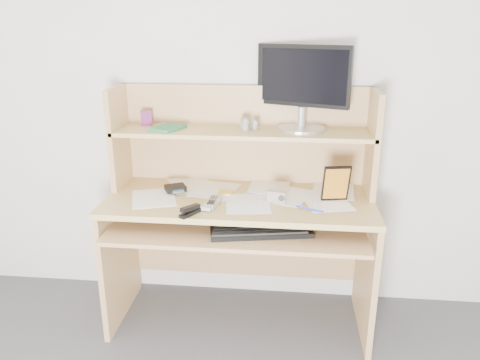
# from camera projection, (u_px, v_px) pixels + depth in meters

# --- Properties ---
(back_wall) EXTENTS (3.60, 0.04, 2.50)m
(back_wall) POSITION_uv_depth(u_px,v_px,m) (246.00, 94.00, 2.60)
(back_wall) COLOR silver
(back_wall) RESTS_ON floor
(desk) EXTENTS (1.40, 0.70, 1.30)m
(desk) POSITION_uv_depth(u_px,v_px,m) (241.00, 202.00, 2.56)
(desk) COLOR tan
(desk) RESTS_ON floor
(paper_clutter) EXTENTS (1.32, 0.54, 0.01)m
(paper_clutter) POSITION_uv_depth(u_px,v_px,m) (240.00, 197.00, 2.46)
(paper_clutter) COLOR white
(paper_clutter) RESTS_ON desk
(keyboard) EXTENTS (0.52, 0.27, 0.03)m
(keyboard) POSITION_uv_depth(u_px,v_px,m) (261.00, 230.00, 2.28)
(keyboard) COLOR black
(keyboard) RESTS_ON desk
(tv_remote) EXTENTS (0.09, 0.19, 0.02)m
(tv_remote) POSITION_uv_depth(u_px,v_px,m) (212.00, 203.00, 2.35)
(tv_remote) COLOR #9E9E99
(tv_remote) RESTS_ON paper_clutter
(flip_phone) EXTENTS (0.06, 0.10, 0.03)m
(flip_phone) POSITION_uv_depth(u_px,v_px,m) (211.00, 203.00, 2.34)
(flip_phone) COLOR #BCBCBF
(flip_phone) RESTS_ON paper_clutter
(stapler) EXTENTS (0.09, 0.13, 0.04)m
(stapler) POSITION_uv_depth(u_px,v_px,m) (190.00, 210.00, 2.23)
(stapler) COLOR black
(stapler) RESTS_ON paper_clutter
(wallet) EXTENTS (0.13, 0.13, 0.03)m
(wallet) POSITION_uv_depth(u_px,v_px,m) (175.00, 188.00, 2.55)
(wallet) COLOR black
(wallet) RESTS_ON paper_clutter
(sticky_note_pad) EXTENTS (0.08, 0.08, 0.01)m
(sticky_note_pad) POSITION_uv_depth(u_px,v_px,m) (226.00, 193.00, 2.52)
(sticky_note_pad) COLOR #FFF743
(sticky_note_pad) RESTS_ON desk
(digital_camera) EXTENTS (0.10, 0.05, 0.06)m
(digital_camera) POSITION_uv_depth(u_px,v_px,m) (277.00, 196.00, 2.39)
(digital_camera) COLOR #A3A2A5
(digital_camera) RESTS_ON paper_clutter
(game_case) EXTENTS (0.14, 0.04, 0.19)m
(game_case) POSITION_uv_depth(u_px,v_px,m) (336.00, 183.00, 2.37)
(game_case) COLOR black
(game_case) RESTS_ON paper_clutter
(blue_pen) EXTENTS (0.13, 0.07, 0.01)m
(blue_pen) POSITION_uv_depth(u_px,v_px,m) (310.00, 209.00, 2.29)
(blue_pen) COLOR blue
(blue_pen) RESTS_ON paper_clutter
(card_box) EXTENTS (0.06, 0.03, 0.09)m
(card_box) POSITION_uv_depth(u_px,v_px,m) (146.00, 118.00, 2.59)
(card_box) COLOR maroon
(card_box) RESTS_ON desk
(shelf_book) EXTENTS (0.19, 0.21, 0.02)m
(shelf_book) POSITION_uv_depth(u_px,v_px,m) (168.00, 128.00, 2.51)
(shelf_book) COLOR #348359
(shelf_book) RESTS_ON desk
(chip_stack_a) EXTENTS (0.05, 0.05, 0.05)m
(chip_stack_a) POSITION_uv_depth(u_px,v_px,m) (255.00, 125.00, 2.50)
(chip_stack_a) COLOR black
(chip_stack_a) RESTS_ON desk
(chip_stack_b) EXTENTS (0.05, 0.05, 0.06)m
(chip_stack_b) POSITION_uv_depth(u_px,v_px,m) (245.00, 125.00, 2.47)
(chip_stack_b) COLOR silver
(chip_stack_b) RESTS_ON desk
(chip_stack_c) EXTENTS (0.04, 0.04, 0.04)m
(chip_stack_c) POSITION_uv_depth(u_px,v_px,m) (244.00, 126.00, 2.48)
(chip_stack_c) COLOR black
(chip_stack_c) RESTS_ON desk
(chip_stack_d) EXTENTS (0.05, 0.05, 0.06)m
(chip_stack_d) POSITION_uv_depth(u_px,v_px,m) (244.00, 123.00, 2.52)
(chip_stack_d) COLOR white
(chip_stack_d) RESTS_ON desk
(monitor) EXTENTS (0.49, 0.27, 0.44)m
(monitor) POSITION_uv_depth(u_px,v_px,m) (303.00, 85.00, 2.45)
(monitor) COLOR silver
(monitor) RESTS_ON desk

